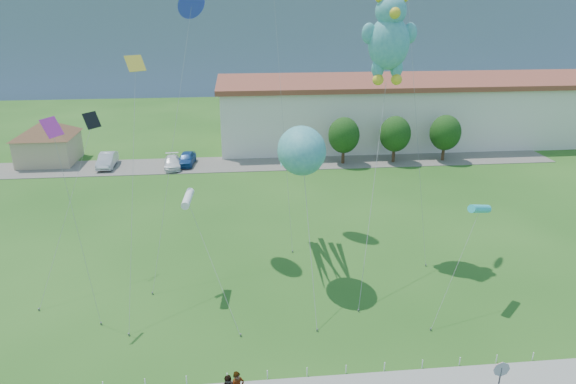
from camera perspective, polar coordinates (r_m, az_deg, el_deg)
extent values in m
plane|color=#1E4E15|center=(28.47, -0.36, -18.19)|extent=(160.00, 160.00, 0.00)
cube|color=#59544C|center=(59.86, -3.52, 3.19)|extent=(70.00, 6.00, 0.06)
cube|color=slate|center=(142.24, -5.18, 18.28)|extent=(160.00, 50.00, 25.00)
cube|color=tan|center=(66.02, -25.03, 4.35)|extent=(6.00, 6.00, 3.20)
pyramid|color=brown|center=(65.46, -25.36, 6.45)|extent=(9.20, 9.20, 1.80)
cube|color=beige|center=(73.19, 17.11, 8.57)|extent=(60.00, 14.00, 7.60)
cube|color=brown|center=(72.51, 17.45, 11.74)|extent=(61.00, 15.00, 0.60)
cylinder|color=red|center=(26.48, 22.62, -17.70)|extent=(0.76, 0.04, 0.76)
cylinder|color=white|center=(26.47, 22.64, -17.73)|extent=(0.80, 0.02, 0.80)
cylinder|color=white|center=(27.68, -15.59, -19.75)|extent=(0.05, 0.05, 0.50)
cylinder|color=white|center=(27.39, -11.22, -19.81)|extent=(0.05, 0.05, 0.50)
cylinder|color=white|center=(27.25, -6.77, -19.76)|extent=(0.05, 0.05, 0.50)
cylinder|color=white|center=(27.26, -2.31, -19.60)|extent=(0.05, 0.05, 0.50)
cylinder|color=white|center=(27.41, 2.12, -19.33)|extent=(0.05, 0.05, 0.50)
cylinder|color=white|center=(27.70, 6.46, -18.97)|extent=(0.05, 0.05, 0.50)
cylinder|color=white|center=(28.13, 10.66, -18.51)|extent=(0.05, 0.05, 0.50)
cylinder|color=white|center=(28.70, 14.70, -17.99)|extent=(0.05, 0.05, 0.50)
cylinder|color=white|center=(29.39, 18.54, -17.41)|extent=(0.05, 0.05, 0.50)
cylinder|color=white|center=(30.20, 22.16, -16.79)|extent=(0.05, 0.05, 0.50)
cylinder|color=white|center=(31.12, 25.56, -16.14)|extent=(0.05, 0.05, 0.50)
cylinder|color=#3F2B19|center=(59.79, 6.14, 4.16)|extent=(0.36, 0.36, 2.20)
ellipsoid|color=#14380F|center=(59.19, 6.22, 6.30)|extent=(3.60, 3.60, 4.14)
cylinder|color=#3F2B19|center=(61.28, 11.66, 4.26)|extent=(0.36, 0.36, 2.20)
ellipsoid|color=#14380F|center=(60.69, 11.81, 6.34)|extent=(3.60, 3.60, 4.14)
cylinder|color=#3F2B19|center=(63.31, 16.87, 4.31)|extent=(0.36, 0.36, 2.20)
ellipsoid|color=#14380F|center=(62.74, 17.08, 6.32)|extent=(3.60, 3.60, 4.14)
imported|color=#B7B8BF|center=(61.76, -19.46, 3.37)|extent=(1.72, 4.75, 1.56)
imported|color=white|center=(59.36, -12.74, 3.23)|extent=(2.24, 4.53, 1.26)
imported|color=navy|center=(60.11, -11.21, 3.66)|extent=(2.17, 4.41, 1.45)
ellipsoid|color=teal|center=(32.28, 1.53, 4.63)|extent=(3.06, 3.98, 3.06)
sphere|color=white|center=(30.98, 0.80, 4.59)|extent=(0.48, 0.48, 0.48)
sphere|color=white|center=(31.11, 2.81, 4.64)|extent=(0.48, 0.48, 0.48)
cylinder|color=slate|center=(30.49, 3.26, -15.07)|extent=(0.10, 0.10, 0.16)
cylinder|color=gray|center=(30.63, 2.47, -5.94)|extent=(0.21, 5.35, 8.03)
ellipsoid|color=teal|center=(36.41, 11.13, 15.91)|extent=(2.81, 2.38, 3.51)
sphere|color=teal|center=(36.31, 11.37, 19.13)|extent=(2.05, 2.05, 2.05)
sphere|color=yellow|center=(35.49, 11.77, 18.90)|extent=(0.76, 0.76, 0.76)
ellipsoid|color=teal|center=(35.99, 8.97, 17.02)|extent=(0.97, 0.69, 1.36)
ellipsoid|color=teal|center=(36.79, 13.39, 16.80)|extent=(0.97, 0.69, 1.36)
ellipsoid|color=teal|center=(36.38, 9.95, 13.41)|extent=(0.86, 0.76, 1.40)
ellipsoid|color=teal|center=(36.75, 11.95, 13.35)|extent=(0.86, 0.76, 1.40)
sphere|color=yellow|center=(36.28, 9.97, 12.19)|extent=(0.76, 0.76, 0.76)
sphere|color=yellow|center=(36.64, 11.97, 12.14)|extent=(0.76, 0.76, 0.76)
cylinder|color=slate|center=(32.36, 7.83, -12.92)|extent=(0.10, 0.10, 0.16)
cylinder|color=gray|center=(33.70, 9.44, 0.33)|extent=(3.38, 8.67, 12.38)
cone|color=#2932ED|center=(37.24, -10.71, 19.85)|extent=(1.80, 1.33, 1.33)
cylinder|color=slate|center=(34.85, -14.83, -10.82)|extent=(0.10, 0.10, 0.16)
cylinder|color=gray|center=(34.76, -12.74, 4.94)|extent=(3.06, 7.73, 17.24)
cube|color=gold|center=(33.70, -16.62, 13.54)|extent=(1.29, 1.29, 0.86)
cylinder|color=slate|center=(31.44, -17.27, -14.88)|extent=(0.10, 0.10, 0.16)
cylinder|color=gray|center=(31.59, -16.92, -0.26)|extent=(0.46, 7.84, 13.85)
cylinder|color=white|center=(32.43, -11.08, -0.71)|extent=(0.50, 2.25, 0.87)
cylinder|color=slate|center=(30.18, -5.29, -15.56)|extent=(0.10, 0.10, 0.16)
cylinder|color=gray|center=(31.03, -8.34, -7.98)|extent=(3.03, 5.74, 5.93)
cylinder|color=slate|center=(38.26, 15.06, -7.86)|extent=(0.10, 0.10, 0.16)
cylinder|color=gray|center=(37.09, 14.08, 7.71)|extent=(1.30, 5.56, 19.63)
cylinder|color=#2DC6CC|center=(32.89, 20.52, -1.76)|extent=(0.50, 2.25, 0.87)
cylinder|color=slate|center=(31.59, 15.57, -14.49)|extent=(0.10, 0.10, 0.16)
cylinder|color=gray|center=(32.04, 18.12, -8.10)|extent=(3.70, 3.34, 5.73)
cube|color=#CB2D9F|center=(30.38, -24.77, 6.55)|extent=(1.29, 1.29, 0.86)
cylinder|color=slate|center=(32.85, -20.06, -13.56)|extent=(0.10, 0.10, 0.16)
cylinder|color=gray|center=(31.13, -22.33, -4.01)|extent=(1.57, 1.68, 11.09)
cube|color=black|center=(36.56, -20.97, 7.45)|extent=(1.29, 1.29, 0.86)
cylinder|color=slate|center=(35.60, -25.95, -11.66)|extent=(0.10, 0.10, 0.16)
cylinder|color=gray|center=(35.57, -23.40, -2.07)|extent=(2.95, 6.29, 10.04)
cylinder|color=slate|center=(38.87, 0.51, -6.62)|extent=(0.10, 0.10, 0.16)
cylinder|color=gray|center=(39.06, -0.58, 8.24)|extent=(0.77, 7.28, 18.71)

